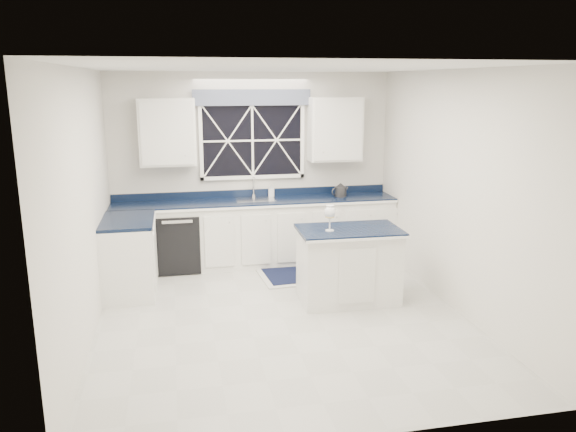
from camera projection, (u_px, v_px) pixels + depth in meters
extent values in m
plane|color=#B6B6B1|center=(282.00, 317.00, 6.26)|extent=(4.50, 4.50, 0.00)
cube|color=silver|center=(252.00, 168.00, 8.09)|extent=(4.00, 0.10, 2.70)
cube|color=white|center=(256.00, 234.00, 8.01)|extent=(3.98, 0.60, 0.90)
cube|color=white|center=(129.00, 257.00, 6.92)|extent=(0.60, 1.00, 0.90)
cube|color=black|center=(256.00, 201.00, 7.90)|extent=(3.98, 0.64, 0.04)
cube|color=black|center=(178.00, 240.00, 7.80)|extent=(0.60, 0.58, 0.82)
cube|color=black|center=(252.00, 140.00, 7.96)|extent=(1.40, 0.02, 1.00)
cube|color=slate|center=(252.00, 97.00, 7.77)|extent=(1.65, 0.04, 0.22)
cube|color=white|center=(167.00, 132.00, 7.57)|extent=(0.75, 0.34, 0.90)
cube|color=white|center=(335.00, 129.00, 8.02)|extent=(0.75, 0.34, 0.90)
cylinder|color=silver|center=(254.00, 196.00, 8.10)|extent=(0.05, 0.05, 0.04)
cylinder|color=silver|center=(253.00, 186.00, 8.07)|extent=(0.02, 0.02, 0.28)
cylinder|color=silver|center=(254.00, 178.00, 7.95)|extent=(0.02, 0.18, 0.02)
cube|color=white|center=(348.00, 266.00, 6.66)|extent=(1.15, 0.69, 0.85)
cube|color=black|center=(349.00, 230.00, 6.56)|extent=(1.21, 0.74, 0.04)
cube|color=beige|center=(311.00, 274.00, 7.67)|extent=(1.45, 0.95, 0.01)
cube|color=black|center=(311.00, 273.00, 7.67)|extent=(1.29, 0.79, 0.01)
cylinder|color=#2F2F32|center=(340.00, 192.00, 8.12)|extent=(0.22, 0.22, 0.14)
cone|color=#2F2F32|center=(341.00, 185.00, 8.10)|extent=(0.18, 0.18, 0.06)
torus|color=#2F2F32|center=(335.00, 192.00, 8.08)|extent=(0.12, 0.05, 0.12)
cylinder|color=#2F2F32|center=(346.00, 190.00, 8.16)|extent=(0.07, 0.04, 0.09)
cylinder|color=white|center=(330.00, 230.00, 6.46)|extent=(0.10, 0.10, 0.01)
cylinder|color=white|center=(330.00, 223.00, 6.44)|extent=(0.02, 0.02, 0.16)
ellipsoid|color=white|center=(330.00, 212.00, 6.41)|extent=(0.13, 0.13, 0.16)
cylinder|color=#D4BB70|center=(330.00, 214.00, 6.41)|extent=(0.10, 0.10, 0.07)
imported|color=silver|center=(271.00, 190.00, 8.13)|extent=(0.09, 0.09, 0.18)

